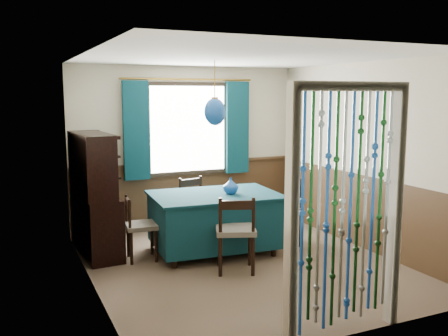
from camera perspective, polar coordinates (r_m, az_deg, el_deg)
name	(u,v)px	position (r m, az deg, el deg)	size (l,w,h in m)	color
floor	(244,265)	(6.25, 2.25, -10.98)	(4.00, 4.00, 0.00)	brown
ceiling	(245,57)	(5.91, 2.40, 12.53)	(4.00, 4.00, 0.00)	silver
wall_back	(187,148)	(7.78, -4.27, 2.30)	(3.60, 3.60, 0.00)	beige
wall_front	(351,195)	(4.28, 14.36, -2.95)	(3.60, 3.60, 0.00)	beige
wall_left	(90,174)	(5.40, -15.03, -0.65)	(4.00, 4.00, 0.00)	beige
wall_right	(364,157)	(6.94, 15.75, 1.27)	(4.00, 4.00, 0.00)	beige
wainscot_back	(188,195)	(7.88, -4.17, -3.14)	(3.60, 3.60, 0.00)	#412B18
wainscot_front	(347,280)	(4.50, 13.89, -12.33)	(3.60, 3.60, 0.00)	#412B18
wainscot_left	(95,243)	(5.57, -14.58, -8.29)	(4.00, 4.00, 0.00)	#412B18
wainscot_right	(361,211)	(7.06, 15.41, -4.79)	(4.00, 4.00, 0.00)	#412B18
window	(188,129)	(7.71, -4.16, 4.49)	(1.32, 0.12, 1.42)	black
doorway	(346,216)	(4.37, 13.78, -5.39)	(1.16, 0.12, 2.18)	silver
dining_table	(215,219)	(6.59, -1.03, -5.82)	(1.71, 1.25, 0.79)	#0B2F39
chair_near	(236,231)	(5.87, 1.36, -7.25)	(0.58, 0.57, 0.92)	black
chair_far	(196,206)	(7.28, -3.19, -4.37)	(0.51, 0.50, 0.88)	black
chair_left	(139,226)	(6.40, -9.66, -6.56)	(0.43, 0.44, 0.81)	black
chair_right	(283,209)	(6.97, 6.74, -4.66)	(0.46, 0.48, 0.95)	black
sideboard	(95,212)	(6.73, -14.53, -4.87)	(0.50, 1.24, 1.58)	black
pendant_lamp	(215,112)	(6.39, -1.07, 6.45)	(0.28, 0.28, 0.82)	olive
vase_table	(231,186)	(6.51, 0.77, -2.12)	(0.18, 0.18, 0.19)	#154691
bowl_shelf	(101,172)	(6.47, -13.92, -0.40)	(0.22, 0.22, 0.05)	beige
vase_sideboard	(95,184)	(6.92, -14.48, -1.82)	(0.17, 0.17, 0.17)	beige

